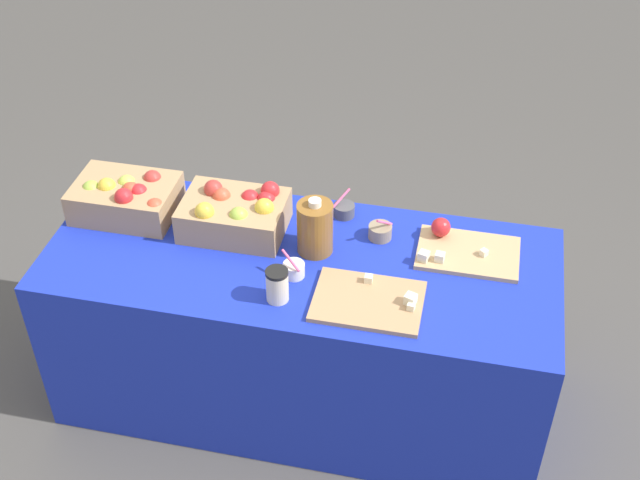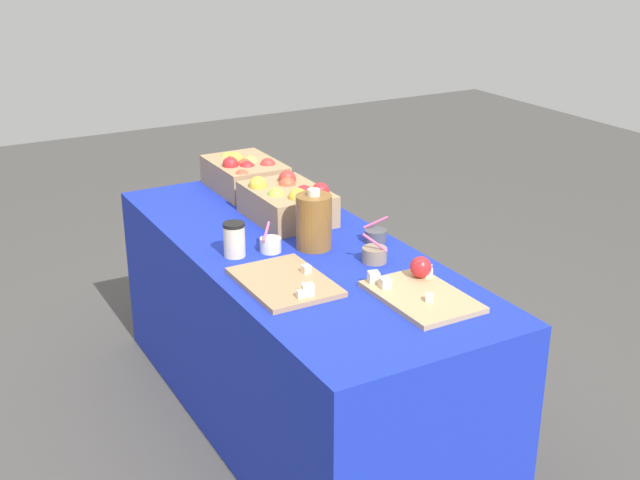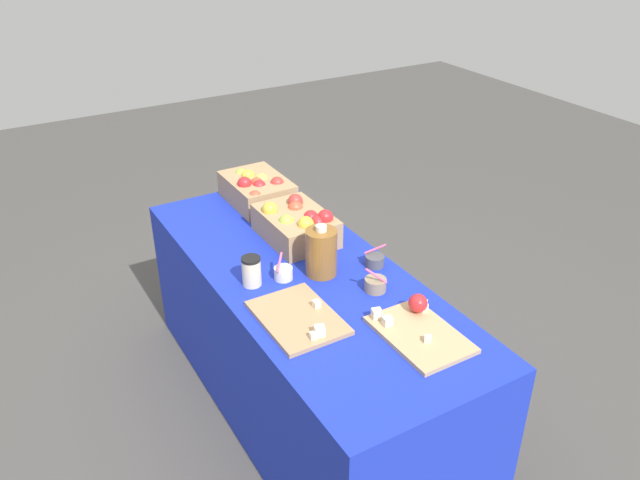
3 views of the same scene
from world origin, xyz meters
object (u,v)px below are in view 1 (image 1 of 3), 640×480
Objects in this scene: cutting_board_back at (461,248)px; sample_bowl_near at (344,210)px; sample_bowl_far at (294,269)px; sample_bowl_mid at (380,231)px; coffee_cup at (277,285)px; cider_jug at (315,228)px; cutting_board_front at (369,301)px; apple_crate_left at (126,197)px; apple_crate_middle at (235,213)px.

sample_bowl_near reaches higher than cutting_board_back.
sample_bowl_far is at bearing -105.17° from sample_bowl_near.
sample_bowl_mid is 0.91× the size of coffee_cup.
sample_bowl_near is at bearing 74.39° from cider_jug.
sample_bowl_far reaches higher than cutting_board_back.
cutting_board_front is 3.75× the size of sample_bowl_near.
apple_crate_left is 0.76m from sample_bowl_far.
cutting_board_back is 2.93× the size of coffee_cup.
sample_bowl_near is at bearing 11.12° from apple_crate_left.
apple_crate_middle is 1.03× the size of cutting_board_front.
cutting_board_back reaches higher than cutting_board_front.
apple_crate_left is 0.77m from cider_jug.
cider_jug reaches higher than sample_bowl_far.
sample_bowl_near is at bearing 164.59° from cutting_board_back.
apple_crate_left is 1.30m from cutting_board_back.
cider_jug is (0.77, -0.07, 0.03)m from apple_crate_left.
coffee_cup is at bearing -27.11° from apple_crate_left.
coffee_cup is (-0.07, -0.29, -0.04)m from cider_jug.
apple_crate_left is at bearing 152.89° from coffee_cup.
apple_crate_left is at bearing -176.79° from sample_bowl_mid.
coffee_cup is (-0.29, -0.41, 0.04)m from sample_bowl_mid.
apple_crate_middle is 1.04× the size of cutting_board_back.
coffee_cup is (-0.03, -0.13, 0.04)m from sample_bowl_far.
cutting_board_back is 3.63× the size of sample_bowl_far.
cutting_board_back is at bearing -15.41° from sample_bowl_near.
cutting_board_front is at bearing -16.75° from sample_bowl_far.
cutting_board_front is 2.97× the size of coffee_cup.
coffee_cup reaches higher than sample_bowl_mid.
apple_crate_middle is 0.43m from sample_bowl_near.
coffee_cup is at bearing -53.96° from apple_crate_middle.
apple_crate_middle reaches higher than coffee_cup.
cider_jug reaches higher than apple_crate_middle.
apple_crate_left is 1.71× the size of cider_jug.
cutting_board_front is 0.51m from sample_bowl_near.
cider_jug reaches higher than sample_bowl_mid.
sample_bowl_far is at bearing -155.52° from cutting_board_back.
cutting_board_front is 0.45m from cutting_board_back.
apple_crate_middle is at bearing -177.03° from cutting_board_back.
cutting_board_back is at bearing 2.97° from apple_crate_middle.
cider_jug is at bearing -5.02° from apple_crate_left.
cider_jug reaches higher than cutting_board_back.
apple_crate_left is 3.81× the size of sample_bowl_far.
sample_bowl_mid is at bearing 176.10° from cutting_board_back.
sample_bowl_near is (-0.47, 0.13, 0.01)m from cutting_board_back.
sample_bowl_near is at bearing 146.07° from sample_bowl_mid.
sample_bowl_mid is at bearing 6.79° from apple_crate_middle.
sample_bowl_far is (0.73, -0.23, -0.05)m from apple_crate_left.
sample_bowl_near is at bearing 74.83° from sample_bowl_far.
sample_bowl_far is (0.28, -0.22, -0.05)m from apple_crate_middle.
cider_jug reaches higher than apple_crate_left.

